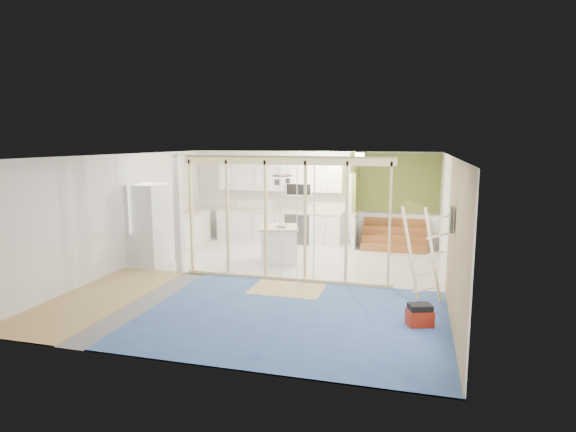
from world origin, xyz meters
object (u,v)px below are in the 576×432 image
(fridge, at_px, (149,225))
(toolbox, at_px, (420,316))
(island, at_px, (279,245))
(ladder, at_px, (424,255))

(fridge, height_order, toolbox, fridge)
(fridge, distance_m, island, 3.05)
(toolbox, bearing_deg, island, 115.37)
(toolbox, relative_size, ladder, 0.26)
(fridge, height_order, ladder, fridge)
(toolbox, height_order, ladder, ladder)
(island, distance_m, ladder, 3.92)
(island, height_order, toolbox, island)
(fridge, relative_size, toolbox, 4.17)
(fridge, xyz_separation_m, toolbox, (6.11, -2.31, -0.78))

